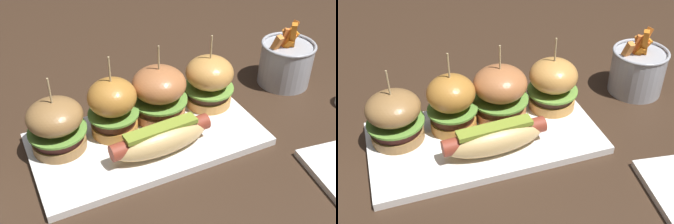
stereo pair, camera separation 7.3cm
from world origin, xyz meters
TOP-DOWN VIEW (x-y plane):
  - ground_plane at (0.00, 0.00)m, footprint 3.00×3.00m
  - platter_main at (0.00, 0.00)m, footprint 0.40×0.21m
  - hot_dog at (0.01, -0.05)m, footprint 0.18×0.07m
  - slider_far_left at (-0.14, 0.04)m, footprint 0.10×0.10m
  - slider_center_left at (-0.05, 0.04)m, footprint 0.09×0.09m
  - slider_center_right at (0.04, 0.05)m, footprint 0.10×0.10m
  - slider_far_right at (0.15, 0.04)m, footprint 0.10×0.10m
  - fries_bucket at (0.34, 0.06)m, footprint 0.11×0.11m

SIDE VIEW (x-z plane):
  - ground_plane at x=0.00m, z-range 0.00..0.00m
  - platter_main at x=0.00m, z-range 0.00..0.01m
  - hot_dog at x=0.01m, z-range 0.02..0.07m
  - fries_bucket at x=0.34m, z-range -0.02..0.12m
  - slider_far_left at x=-0.14m, z-range -0.01..0.13m
  - slider_far_right at x=0.15m, z-range -0.01..0.14m
  - slider_center_right at x=0.04m, z-range -0.01..0.14m
  - slider_center_left at x=-0.05m, z-range -0.01..0.14m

